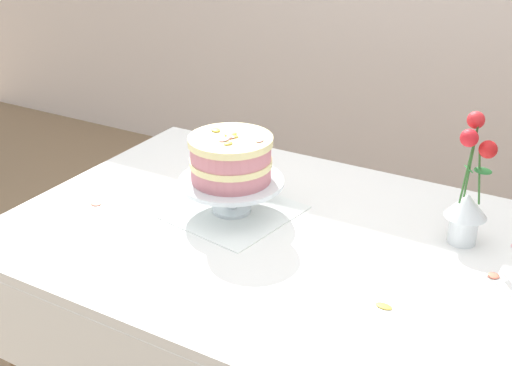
# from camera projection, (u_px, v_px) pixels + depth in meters

# --- Properties ---
(dining_table) EXTENTS (1.40, 1.00, 0.74)m
(dining_table) POSITION_uv_depth(u_px,v_px,m) (269.00, 264.00, 1.71)
(dining_table) COLOR white
(dining_table) RESTS_ON ground
(linen_napkin) EXTENTS (0.37, 0.37, 0.00)m
(linen_napkin) POSITION_uv_depth(u_px,v_px,m) (232.00, 211.00, 1.79)
(linen_napkin) COLOR white
(linen_napkin) RESTS_ON dining_table
(cake_stand) EXTENTS (0.29, 0.29, 0.10)m
(cake_stand) POSITION_uv_depth(u_px,v_px,m) (231.00, 185.00, 1.75)
(cake_stand) COLOR silver
(cake_stand) RESTS_ON linen_napkin
(layer_cake) EXTENTS (0.23, 0.23, 0.13)m
(layer_cake) POSITION_uv_depth(u_px,v_px,m) (231.00, 158.00, 1.72)
(layer_cake) COLOR #CC7A84
(layer_cake) RESTS_ON cake_stand
(flower_vase) EXTENTS (0.11, 0.11, 0.34)m
(flower_vase) POSITION_uv_depth(u_px,v_px,m) (468.00, 200.00, 1.59)
(flower_vase) COLOR silver
(flower_vase) RESTS_ON dining_table
(loose_petal_1) EXTENTS (0.04, 0.02, 0.00)m
(loose_petal_1) POSITION_uv_depth(u_px,v_px,m) (384.00, 306.00, 1.39)
(loose_petal_1) COLOR yellow
(loose_petal_1) RESTS_ON dining_table
(loose_petal_2) EXTENTS (0.03, 0.03, 0.01)m
(loose_petal_2) POSITION_uv_depth(u_px,v_px,m) (494.00, 275.00, 1.50)
(loose_petal_2) COLOR #E56B51
(loose_petal_2) RESTS_ON dining_table
(loose_petal_3) EXTENTS (0.04, 0.03, 0.00)m
(loose_petal_3) POSITION_uv_depth(u_px,v_px,m) (96.00, 204.00, 1.83)
(loose_petal_3) COLOR #E56B51
(loose_petal_3) RESTS_ON dining_table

